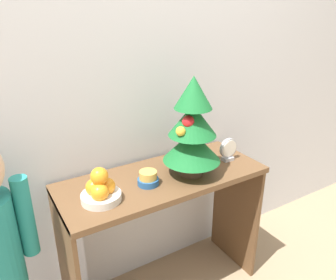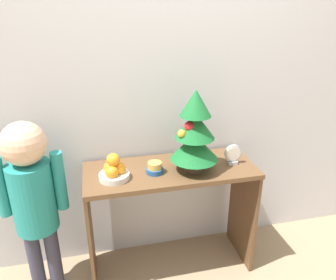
{
  "view_description": "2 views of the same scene",
  "coord_description": "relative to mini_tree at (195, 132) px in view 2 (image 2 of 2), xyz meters",
  "views": [
    {
      "loc": [
        -0.74,
        -1.04,
        1.56
      ],
      "look_at": [
        0.04,
        0.23,
        0.94
      ],
      "focal_mm": 35.0,
      "sensor_mm": 36.0,
      "label": 1
    },
    {
      "loc": [
        -0.43,
        -1.53,
        1.71
      ],
      "look_at": [
        -0.01,
        0.25,
        0.94
      ],
      "focal_mm": 35.0,
      "sensor_mm": 36.0,
      "label": 2
    }
  ],
  "objects": [
    {
      "name": "desk_clock",
      "position": [
        0.27,
        0.02,
        -0.18
      ],
      "size": [
        0.11,
        0.04,
        0.13
      ],
      "color": "#B2B2B7",
      "rests_on": "console_table"
    },
    {
      "name": "fruit_bowl",
      "position": [
        -0.48,
        0.01,
        -0.19
      ],
      "size": [
        0.18,
        0.18,
        0.16
      ],
      "color": "silver",
      "rests_on": "console_table"
    },
    {
      "name": "singing_bowl",
      "position": [
        -0.24,
        0.02,
        -0.22
      ],
      "size": [
        0.1,
        0.1,
        0.07
      ],
      "color": "#235189",
      "rests_on": "console_table"
    },
    {
      "name": "console_table",
      "position": [
        -0.13,
        0.06,
        -0.43
      ],
      "size": [
        1.06,
        0.43,
        0.76
      ],
      "color": "brown",
      "rests_on": "ground_plane"
    },
    {
      "name": "back_wall",
      "position": [
        -0.13,
        0.32,
        0.24
      ],
      "size": [
        7.0,
        0.05,
        2.5
      ],
      "primitive_type": "cube",
      "color": "silver",
      "rests_on": "ground_plane"
    },
    {
      "name": "child_figure",
      "position": [
        -0.94,
        0.05,
        -0.29
      ],
      "size": [
        0.38,
        0.24,
        1.13
      ],
      "color": "#38384C",
      "rests_on": "ground_plane"
    },
    {
      "name": "mini_tree",
      "position": [
        0.0,
        0.0,
        0.0
      ],
      "size": [
        0.29,
        0.29,
        0.5
      ],
      "color": "#4C3828",
      "rests_on": "console_table"
    }
  ]
}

